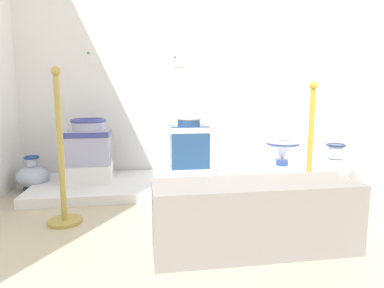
# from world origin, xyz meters

# --- Properties ---
(ground_plane) EXTENTS (5.29, 5.54, 0.02)m
(ground_plane) POSITION_xyz_m (1.65, 0.77, -0.01)
(ground_plane) COLOR beige
(wall_back) EXTENTS (3.49, 0.06, 3.09)m
(wall_back) POSITION_xyz_m (1.65, 2.77, 1.54)
(wall_back) COLOR white
(wall_back) RESTS_ON ground_plane
(display_platform) EXTENTS (2.84, 0.89, 0.08)m
(display_platform) POSITION_xyz_m (1.65, 2.27, 0.04)
(display_platform) COLOR white
(display_platform) RESTS_ON ground_plane
(plinth_block_rightmost) EXTENTS (0.39, 0.33, 0.16)m
(plinth_block_rightmost) POSITION_xyz_m (0.73, 2.35, 0.16)
(plinth_block_rightmost) COLOR white
(plinth_block_rightmost) RESTS_ON display_platform
(antique_toilet_rightmost) EXTENTS (0.39, 0.33, 0.43)m
(antique_toilet_rightmost) POSITION_xyz_m (0.73, 2.35, 0.46)
(antique_toilet_rightmost) COLOR #A8ACCC
(antique_toilet_rightmost) RESTS_ON plinth_block_rightmost
(plinth_block_squat_floral) EXTENTS (0.39, 0.35, 0.13)m
(plinth_block_squat_floral) POSITION_xyz_m (1.65, 2.19, 0.15)
(plinth_block_squat_floral) COLOR white
(plinth_block_squat_floral) RESTS_ON display_platform
(antique_toilet_squat_floral) EXTENTS (0.36, 0.27, 0.48)m
(antique_toilet_squat_floral) POSITION_xyz_m (1.65, 2.19, 0.45)
(antique_toilet_squat_floral) COLOR navy
(antique_toilet_squat_floral) RESTS_ON plinth_block_squat_floral
(plinth_block_pale_glazed) EXTENTS (0.37, 0.31, 0.05)m
(plinth_block_pale_glazed) POSITION_xyz_m (2.60, 2.24, 0.11)
(plinth_block_pale_glazed) COLOR white
(plinth_block_pale_glazed) RESTS_ON display_platform
(antique_toilet_pale_glazed) EXTENTS (0.34, 0.34, 0.32)m
(antique_toilet_pale_glazed) POSITION_xyz_m (2.60, 2.24, 0.34)
(antique_toilet_pale_glazed) COLOR silver
(antique_toilet_pale_glazed) RESTS_ON plinth_block_pale_glazed
(info_placard_first) EXTENTS (0.13, 0.01, 0.14)m
(info_placard_first) POSITION_xyz_m (0.74, 2.73, 1.26)
(info_placard_first) COLOR white
(info_placard_second) EXTENTS (0.12, 0.01, 0.13)m
(info_placard_second) POSITION_xyz_m (1.62, 2.73, 1.24)
(info_placard_second) COLOR white
(decorative_vase_corner) EXTENTS (0.30, 0.30, 0.32)m
(decorative_vase_corner) POSITION_xyz_m (0.20, 2.38, 0.13)
(decorative_vase_corner) COLOR navy
(decorative_vase_corner) RESTS_ON ground_plane
(decorative_vase_spare) EXTENTS (0.32, 0.32, 0.41)m
(decorative_vase_spare) POSITION_xyz_m (3.09, 2.11, 0.17)
(decorative_vase_spare) COLOR navy
(decorative_vase_spare) RESTS_ON ground_plane
(stanchion_post_near_left) EXTENTS (0.24, 0.24, 1.07)m
(stanchion_post_near_left) POSITION_xyz_m (0.67, 1.50, 0.35)
(stanchion_post_near_left) COLOR #B59A44
(stanchion_post_near_left) RESTS_ON ground_plane
(stanchion_post_near_right) EXTENTS (0.22, 0.22, 0.99)m
(stanchion_post_near_right) POSITION_xyz_m (2.49, 1.51, 0.33)
(stanchion_post_near_right) COLOR gold
(stanchion_post_near_right) RESTS_ON ground_plane
(museum_bench) EXTENTS (1.16, 0.36, 0.40)m
(museum_bench) POSITION_xyz_m (1.84, 0.93, 0.20)
(museum_bench) COLOR gray
(museum_bench) RESTS_ON ground_plane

